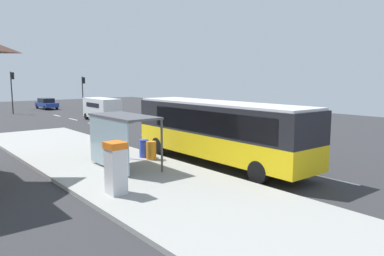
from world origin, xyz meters
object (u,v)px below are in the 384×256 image
at_px(white_van, 102,108).
at_px(bus_shelter, 118,128).
at_px(traffic_light_far_side, 12,86).
at_px(traffic_light_near_side, 83,88).
at_px(recycling_bin_orange, 151,150).
at_px(bus, 218,129).
at_px(ticket_machine, 116,167).
at_px(sedan_near, 47,103).
at_px(recycling_bin_blue, 144,148).

distance_m(white_van, bus_shelter, 21.65).
distance_m(white_van, traffic_light_far_side, 14.43).
height_order(white_van, traffic_light_near_side, traffic_light_near_side).
relative_size(recycling_bin_orange, bus_shelter, 0.24).
xyz_separation_m(white_van, recycling_bin_orange, (-6.40, -19.23, -0.69)).
xyz_separation_m(bus, bus_shelter, (-4.70, 1.82, 0.25)).
bearing_deg(bus, traffic_light_near_side, 78.06).
height_order(ticket_machine, recycling_bin_orange, ticket_machine).
height_order(white_van, bus_shelter, bus_shelter).
relative_size(bus, bus_shelter, 2.76).
relative_size(sedan_near, ticket_machine, 2.30).
bearing_deg(recycling_bin_blue, white_van, 70.95).
xyz_separation_m(white_van, recycling_bin_blue, (-6.40, -18.53, -0.69)).
xyz_separation_m(recycling_bin_orange, traffic_light_far_side, (1.10, 32.50, 2.75)).
xyz_separation_m(sedan_near, traffic_light_far_side, (-5.40, -4.60, 2.61)).
relative_size(ticket_machine, recycling_bin_blue, 2.04).
distance_m(sedan_near, ticket_machine, 42.51).
xyz_separation_m(traffic_light_near_side, bus_shelter, (-11.92, -32.32, -0.94)).
bearing_deg(recycling_bin_orange, bus, -44.39).
bearing_deg(bus_shelter, traffic_light_far_side, 84.29).
relative_size(sedan_near, recycling_bin_blue, 4.71).
bearing_deg(bus_shelter, sedan_near, 77.00).
bearing_deg(sedan_near, traffic_light_near_side, -59.30).
bearing_deg(white_van, recycling_bin_blue, -109.05).
bearing_deg(traffic_light_near_side, white_van, -104.85).
bearing_deg(bus_shelter, ticket_machine, -119.45).
height_order(ticket_machine, traffic_light_near_side, traffic_light_near_side).
bearing_deg(bus, recycling_bin_orange, 135.61).
relative_size(white_van, recycling_bin_orange, 5.52).
height_order(recycling_bin_orange, traffic_light_far_side, traffic_light_far_side).
height_order(recycling_bin_orange, traffic_light_near_side, traffic_light_near_side).
bearing_deg(recycling_bin_orange, traffic_light_far_side, 88.06).
distance_m(bus, bus_shelter, 5.05).
distance_m(bus, traffic_light_near_side, 34.91).
height_order(recycling_bin_orange, bus_shelter, bus_shelter).
xyz_separation_m(bus, traffic_light_near_side, (7.22, 34.14, 1.20)).
height_order(bus, traffic_light_far_side, traffic_light_far_side).
bearing_deg(white_van, sedan_near, 89.69).
height_order(sedan_near, bus_shelter, bus_shelter).
bearing_deg(recycling_bin_blue, traffic_light_far_side, 88.02).
xyz_separation_m(ticket_machine, traffic_light_far_side, (5.25, 36.55, 2.23)).
relative_size(bus, sedan_near, 2.47).
distance_m(white_van, ticket_machine, 25.56).
bearing_deg(sedan_near, recycling_bin_blue, -100.12).
distance_m(sedan_near, traffic_light_far_side, 7.56).
bearing_deg(ticket_machine, sedan_near, 75.49).
height_order(bus, bus_shelter, bus).
relative_size(recycling_bin_blue, traffic_light_far_side, 0.19).
relative_size(traffic_light_near_side, bus_shelter, 1.13).
bearing_deg(traffic_light_far_side, recycling_bin_orange, -91.94).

